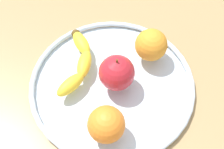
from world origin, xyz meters
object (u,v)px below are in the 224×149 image
at_px(apple, 117,73).
at_px(orange_front_right, 151,45).
at_px(fruit_bowl, 112,84).
at_px(orange_center, 106,124).
at_px(banana, 79,62).

height_order(apple, orange_front_right, apple).
distance_m(fruit_bowl, orange_front_right, 0.13).
bearing_deg(orange_front_right, orange_center, 163.89).
bearing_deg(fruit_bowl, apple, -92.94).
height_order(banana, apple, apple).
distance_m(apple, orange_center, 0.12).
bearing_deg(orange_front_right, apple, 145.58).
height_order(fruit_bowl, orange_front_right, orange_front_right).
distance_m(fruit_bowl, apple, 0.05).
height_order(orange_center, orange_front_right, same).
distance_m(fruit_bowl, banana, 0.09).
relative_size(banana, orange_center, 2.65).
relative_size(apple, orange_front_right, 1.15).
bearing_deg(orange_center, apple, 0.83).
height_order(banana, orange_center, orange_center).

